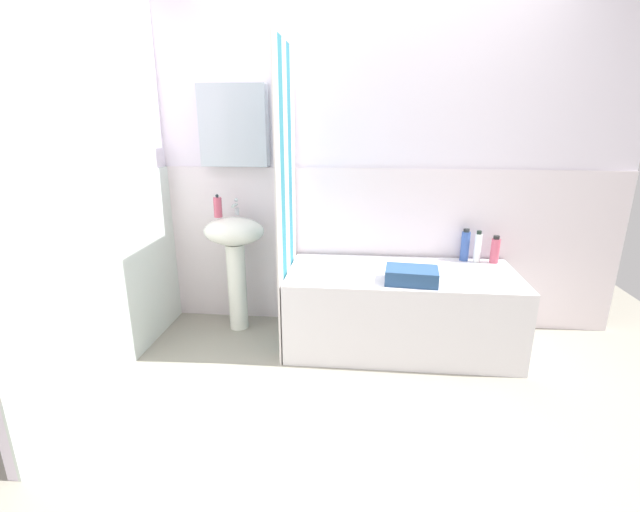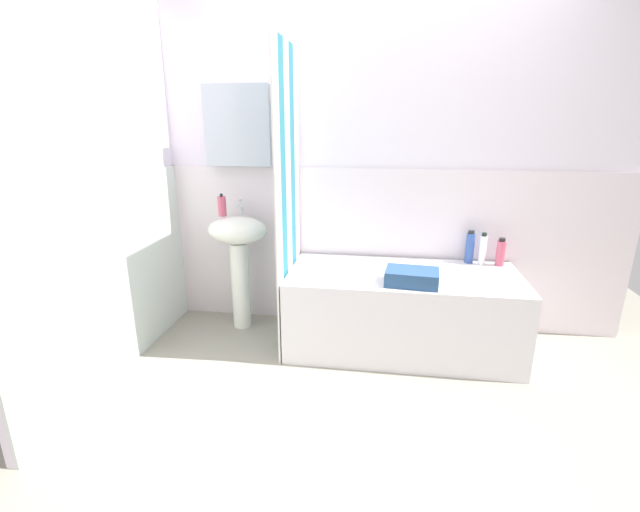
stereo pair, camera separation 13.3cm
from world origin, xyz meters
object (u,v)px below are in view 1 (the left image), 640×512
object	(u,v)px
shampoo_bottle	(478,247)
conditioner_bottle	(465,245)
soap_dispenser	(218,207)
towel_folded	(412,275)
bathtub	(400,309)
sink	(235,248)
lotion_bottle	(495,250)

from	to	relation	value
shampoo_bottle	conditioner_bottle	size ratio (longest dim) A/B	0.98
soap_dispenser	towel_folded	distance (m)	1.44
conditioner_bottle	towel_folded	size ratio (longest dim) A/B	0.73
conditioner_bottle	towel_folded	bearing A→B (deg)	-130.33
soap_dispenser	conditioner_bottle	bearing A→B (deg)	4.15
bathtub	shampoo_bottle	xyz separation A→B (m)	(0.55, 0.27, 0.39)
shampoo_bottle	towel_folded	bearing A→B (deg)	-137.27
bathtub	conditioner_bottle	size ratio (longest dim) A/B	6.47
soap_dispenser	bathtub	bearing A→B (deg)	-7.40
soap_dispenser	shampoo_bottle	distance (m)	1.88
sink	lotion_bottle	bearing A→B (deg)	3.07
bathtub	shampoo_bottle	size ratio (longest dim) A/B	6.63
sink	towel_folded	bearing A→B (deg)	-16.50
lotion_bottle	conditioner_bottle	bearing A→B (deg)	170.34
conditioner_bottle	bathtub	bearing A→B (deg)	-147.23
sink	lotion_bottle	xyz separation A→B (m)	(1.87, 0.10, 0.01)
sink	shampoo_bottle	bearing A→B (deg)	3.32
soap_dispenser	lotion_bottle	distance (m)	2.01
shampoo_bottle	sink	bearing A→B (deg)	-176.68
sink	bathtub	world-z (taller)	sink
bathtub	towel_folded	size ratio (longest dim) A/B	4.75
bathtub	lotion_bottle	distance (m)	0.81
towel_folded	bathtub	bearing A→B (deg)	100.84
shampoo_bottle	towel_folded	distance (m)	0.69
lotion_bottle	towel_folded	size ratio (longest dim) A/B	0.62
soap_dispenser	towel_folded	world-z (taller)	soap_dispenser
bathtub	conditioner_bottle	bearing A→B (deg)	32.77
soap_dispenser	shampoo_bottle	xyz separation A→B (m)	(1.86, 0.10, -0.28)
soap_dispenser	conditioner_bottle	xyz separation A→B (m)	(1.78, 0.13, -0.27)
sink	towel_folded	world-z (taller)	sink
towel_folded	soap_dispenser	bearing A→B (deg)	164.55
sink	towel_folded	xyz separation A→B (m)	(1.24, -0.37, -0.03)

